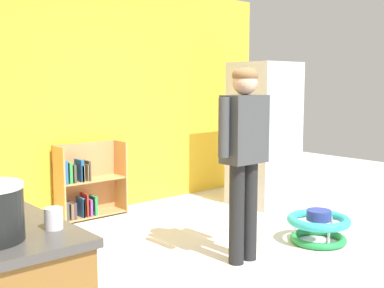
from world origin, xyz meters
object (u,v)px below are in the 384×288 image
(baby_walker, at_px, (318,226))
(standing_person, at_px, (244,146))
(refrigerator, at_px, (264,134))
(bookshelf, at_px, (85,186))
(white_cup, at_px, (54,218))

(baby_walker, bearing_deg, standing_person, 172.07)
(refrigerator, bearing_deg, bookshelf, 157.12)
(bookshelf, xyz_separation_m, white_cup, (-1.73, -2.95, 0.58))
(bookshelf, xyz_separation_m, standing_person, (0.36, -2.11, 0.63))
(refrigerator, bearing_deg, white_cup, -151.00)
(white_cup, bearing_deg, baby_walker, 13.32)
(bookshelf, height_order, white_cup, white_cup)
(standing_person, bearing_deg, bookshelf, 99.76)
(standing_person, bearing_deg, white_cup, -158.12)
(bookshelf, relative_size, standing_person, 0.51)
(refrigerator, height_order, standing_person, refrigerator)
(standing_person, xyz_separation_m, baby_walker, (0.92, -0.13, -0.85))
(standing_person, relative_size, white_cup, 17.47)
(baby_walker, bearing_deg, white_cup, -166.68)
(bookshelf, distance_m, baby_walker, 2.59)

